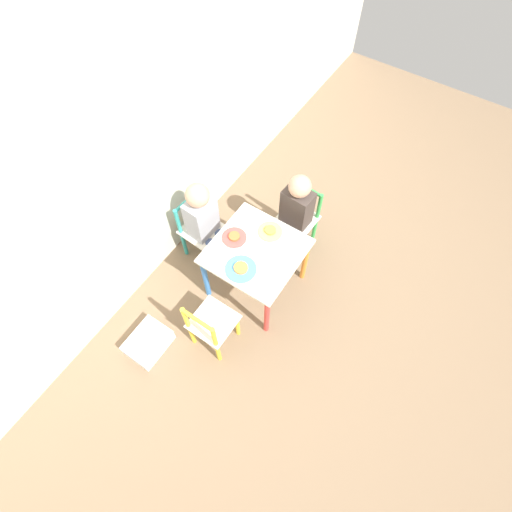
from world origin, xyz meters
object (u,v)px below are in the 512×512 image
object	(u,v)px
plate_right	(270,231)
kids_table	(256,256)
plate_left	(241,269)
storage_bin	(148,343)
chair_yellow	(211,325)
chair_green	(298,219)
child_back	(204,218)
child_right	(295,210)
plate_back	(234,237)
chair_teal	(200,230)

from	to	relation	value
plate_right	kids_table	bearing A→B (deg)	180.00
plate_left	storage_bin	xyz separation A→B (m)	(-0.61, 0.34, -0.43)
plate_right	storage_bin	xyz separation A→B (m)	(-0.94, 0.34, -0.43)
chair_yellow	storage_bin	distance (m)	0.48
chair_green	child_back	bearing A→B (deg)	-131.23
chair_green	storage_bin	size ratio (longest dim) A/B	1.88
child_right	plate_left	size ratio (longest dim) A/B	3.81
chair_yellow	plate_back	world-z (taller)	chair_yellow
chair_yellow	storage_bin	world-z (taller)	chair_yellow
chair_teal	child_right	size ratio (longest dim) A/B	0.72
chair_green	storage_bin	world-z (taller)	chair_green
chair_yellow	child_right	xyz separation A→B (m)	(0.94, -0.03, 0.17)
chair_teal	chair_yellow	size ratio (longest dim) A/B	1.00
plate_right	storage_bin	size ratio (longest dim) A/B	0.56
kids_table	chair_teal	size ratio (longest dim) A/B	1.05
kids_table	chair_yellow	xyz separation A→B (m)	(-0.50, 0.00, -0.14)
child_right	child_back	world-z (taller)	child_back
plate_left	plate_back	bearing A→B (deg)	45.00
chair_yellow	child_back	bearing A→B (deg)	-50.20
chair_teal	plate_left	size ratio (longest dim) A/B	2.75
child_right	chair_green	bearing A→B (deg)	90.00
chair_teal	child_back	distance (m)	0.20
chair_green	chair_teal	size ratio (longest dim) A/B	1.00
chair_teal	chair_yellow	world-z (taller)	same
chair_teal	child_right	world-z (taller)	child_right
storage_bin	plate_back	bearing A→B (deg)	-12.76
chair_green	child_right	distance (m)	0.18
kids_table	storage_bin	xyz separation A→B (m)	(-0.77, 0.34, -0.35)
chair_green	chair_yellow	bearing A→B (deg)	-88.24
chair_green	plate_right	size ratio (longest dim) A/B	3.36
chair_teal	plate_back	distance (m)	0.40
storage_bin	child_back	bearing A→B (deg)	7.04
plate_right	storage_bin	distance (m)	1.09
child_back	chair_teal	bearing A→B (deg)	90.00
kids_table	child_back	world-z (taller)	child_back
child_back	plate_right	xyz separation A→B (m)	(0.14, -0.44, 0.04)
chair_green	storage_bin	bearing A→B (deg)	-102.48
chair_teal	child_back	world-z (taller)	child_back
plate_right	plate_left	xyz separation A→B (m)	(-0.33, 0.00, 0.00)
kids_table	child_right	xyz separation A→B (m)	(0.44, -0.03, 0.04)
kids_table	plate_back	distance (m)	0.19
storage_bin	plate_left	bearing A→B (deg)	-29.39
plate_back	chair_teal	bearing A→B (deg)	84.24
chair_yellow	child_right	bearing A→B (deg)	-91.65
chair_teal	storage_bin	bearing A→B (deg)	-164.91
kids_table	chair_yellow	size ratio (longest dim) A/B	1.05
plate_back	storage_bin	bearing A→B (deg)	167.24
chair_green	chair_yellow	size ratio (longest dim) A/B	1.00
kids_table	chair_yellow	distance (m)	0.52
plate_left	chair_teal	bearing A→B (deg)	68.24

